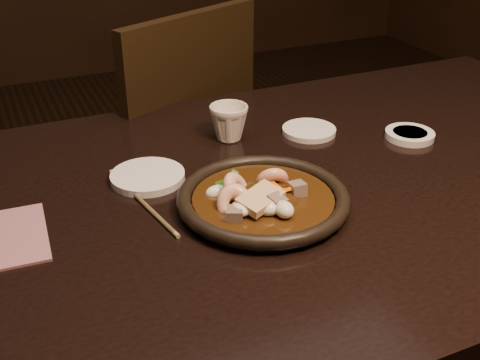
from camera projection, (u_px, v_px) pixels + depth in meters
name	position (u px, v px, depth m)	size (l,w,h in m)	color
table	(300.00, 214.00, 1.12)	(1.60, 0.90, 0.75)	black
chair	(163.00, 164.00, 1.65)	(0.59, 0.59, 0.94)	black
plate	(263.00, 200.00, 0.99)	(0.29, 0.29, 0.03)	black
stirfry	(260.00, 198.00, 0.98)	(0.16, 0.17, 0.06)	#321C09
soy_dish	(410.00, 135.00, 1.23)	(0.10, 0.10, 0.01)	white
saucer_left	(148.00, 177.00, 1.07)	(0.13, 0.13, 0.01)	white
saucer_right	(309.00, 131.00, 1.26)	(0.11, 0.11, 0.01)	white
tea_cup	(229.00, 121.00, 1.21)	(0.08, 0.07, 0.08)	white
chopsticks	(141.00, 201.00, 1.00)	(0.05, 0.25, 0.01)	#9E8B5A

